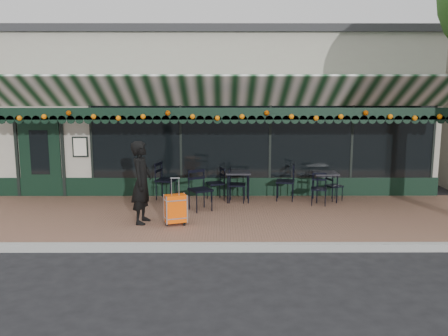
{
  "coord_description": "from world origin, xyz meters",
  "views": [
    {
      "loc": [
        0.12,
        -8.68,
        3.05
      ],
      "look_at": [
        0.15,
        1.6,
        1.32
      ],
      "focal_mm": 38.0,
      "sensor_mm": 36.0,
      "label": 1
    }
  ],
  "objects_px": {
    "chair_b_right": "(237,185)",
    "chair_solo": "(166,181)",
    "chair_a_front": "(319,189)",
    "chair_a_left": "(285,182)",
    "woman": "(142,182)",
    "chair_b_left": "(216,184)",
    "chair_b_front": "(200,190)",
    "suitcase": "(176,209)",
    "chair_a_right": "(334,186)",
    "cafe_table_a": "(325,175)",
    "cafe_table_b": "(238,175)"
  },
  "relations": [
    {
      "from": "chair_a_front",
      "to": "suitcase",
      "type": "bearing_deg",
      "value": -140.98
    },
    {
      "from": "chair_a_left",
      "to": "chair_a_front",
      "type": "xyz_separation_m",
      "value": [
        0.78,
        -0.51,
        -0.09
      ]
    },
    {
      "from": "cafe_table_b",
      "to": "chair_solo",
      "type": "relative_size",
      "value": 0.79
    },
    {
      "from": "cafe_table_a",
      "to": "cafe_table_b",
      "type": "distance_m",
      "value": 2.27
    },
    {
      "from": "woman",
      "to": "chair_solo",
      "type": "xyz_separation_m",
      "value": [
        0.25,
        2.26,
        -0.4
      ]
    },
    {
      "from": "cafe_table_b",
      "to": "chair_b_front",
      "type": "xyz_separation_m",
      "value": [
        -0.93,
        -0.96,
        -0.2
      ]
    },
    {
      "from": "cafe_table_a",
      "to": "chair_b_left",
      "type": "relative_size",
      "value": 0.87
    },
    {
      "from": "chair_a_front",
      "to": "chair_b_front",
      "type": "distance_m",
      "value": 3.0
    },
    {
      "from": "woman",
      "to": "chair_b_left",
      "type": "height_order",
      "value": "woman"
    },
    {
      "from": "suitcase",
      "to": "chair_a_left",
      "type": "bearing_deg",
      "value": 21.38
    },
    {
      "from": "woman",
      "to": "chair_b_right",
      "type": "bearing_deg",
      "value": -39.35
    },
    {
      "from": "chair_a_left",
      "to": "chair_b_right",
      "type": "height_order",
      "value": "chair_a_left"
    },
    {
      "from": "cafe_table_a",
      "to": "chair_a_left",
      "type": "xyz_separation_m",
      "value": [
        -1.02,
        0.09,
        -0.19
      ]
    },
    {
      "from": "chair_solo",
      "to": "chair_b_front",
      "type": "bearing_deg",
      "value": -125.33
    },
    {
      "from": "chair_b_front",
      "to": "suitcase",
      "type": "bearing_deg",
      "value": -141.14
    },
    {
      "from": "cafe_table_a",
      "to": "chair_b_front",
      "type": "relative_size",
      "value": 0.76
    },
    {
      "from": "cafe_table_a",
      "to": "chair_a_left",
      "type": "relative_size",
      "value": 0.77
    },
    {
      "from": "chair_a_right",
      "to": "chair_b_left",
      "type": "relative_size",
      "value": 0.87
    },
    {
      "from": "chair_b_right",
      "to": "suitcase",
      "type": "bearing_deg",
      "value": 151.7
    },
    {
      "from": "chair_a_right",
      "to": "chair_a_front",
      "type": "height_order",
      "value": "chair_a_front"
    },
    {
      "from": "cafe_table_a",
      "to": "chair_a_right",
      "type": "relative_size",
      "value": 1.0
    },
    {
      "from": "cafe_table_a",
      "to": "chair_solo",
      "type": "xyz_separation_m",
      "value": [
        -4.16,
        0.24,
        -0.18
      ]
    },
    {
      "from": "cafe_table_b",
      "to": "chair_b_right",
      "type": "height_order",
      "value": "chair_b_right"
    },
    {
      "from": "chair_b_left",
      "to": "chair_b_front",
      "type": "relative_size",
      "value": 0.88
    },
    {
      "from": "chair_a_right",
      "to": "chair_b_front",
      "type": "distance_m",
      "value": 3.6
    },
    {
      "from": "chair_a_right",
      "to": "chair_solo",
      "type": "distance_m",
      "value": 4.41
    },
    {
      "from": "chair_a_right",
      "to": "chair_b_left",
      "type": "bearing_deg",
      "value": 66.35
    },
    {
      "from": "cafe_table_b",
      "to": "chair_a_left",
      "type": "bearing_deg",
      "value": 4.54
    },
    {
      "from": "chair_a_left",
      "to": "chair_b_front",
      "type": "xyz_separation_m",
      "value": [
        -2.17,
        -1.06,
        0.01
      ]
    },
    {
      "from": "cafe_table_b",
      "to": "chair_a_front",
      "type": "relative_size",
      "value": 0.97
    },
    {
      "from": "chair_a_left",
      "to": "chair_b_front",
      "type": "relative_size",
      "value": 0.99
    },
    {
      "from": "suitcase",
      "to": "chair_a_front",
      "type": "distance_m",
      "value": 3.86
    },
    {
      "from": "chair_a_right",
      "to": "chair_b_right",
      "type": "height_order",
      "value": "chair_b_right"
    },
    {
      "from": "chair_b_right",
      "to": "chair_solo",
      "type": "bearing_deg",
      "value": 85.11
    },
    {
      "from": "chair_b_left",
      "to": "chair_a_right",
      "type": "bearing_deg",
      "value": 70.32
    },
    {
      "from": "cafe_table_b",
      "to": "chair_b_front",
      "type": "bearing_deg",
      "value": -134.03
    },
    {
      "from": "chair_b_right",
      "to": "chair_b_front",
      "type": "height_order",
      "value": "chair_b_front"
    },
    {
      "from": "woman",
      "to": "chair_a_front",
      "type": "distance_m",
      "value": 4.49
    },
    {
      "from": "chair_a_right",
      "to": "chair_a_front",
      "type": "relative_size",
      "value": 0.93
    },
    {
      "from": "cafe_table_b",
      "to": "chair_a_right",
      "type": "xyz_separation_m",
      "value": [
        2.52,
        0.08,
        -0.32
      ]
    },
    {
      "from": "chair_solo",
      "to": "chair_b_left",
      "type": "bearing_deg",
      "value": -78.98
    },
    {
      "from": "chair_b_front",
      "to": "chair_solo",
      "type": "relative_size",
      "value": 1.0
    },
    {
      "from": "woman",
      "to": "cafe_table_b",
      "type": "height_order",
      "value": "woman"
    },
    {
      "from": "chair_solo",
      "to": "cafe_table_b",
      "type": "bearing_deg",
      "value": -81.28
    },
    {
      "from": "woman",
      "to": "chair_a_right",
      "type": "relative_size",
      "value": 2.4
    },
    {
      "from": "chair_a_front",
      "to": "chair_a_left",
      "type": "bearing_deg",
      "value": 158.81
    },
    {
      "from": "chair_b_left",
      "to": "chair_b_right",
      "type": "bearing_deg",
      "value": 49.87
    },
    {
      "from": "chair_a_right",
      "to": "woman",
      "type": "bearing_deg",
      "value": 91.53
    },
    {
      "from": "cafe_table_a",
      "to": "chair_b_front",
      "type": "distance_m",
      "value": 3.34
    },
    {
      "from": "chair_b_right",
      "to": "chair_solo",
      "type": "distance_m",
      "value": 1.9
    }
  ]
}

